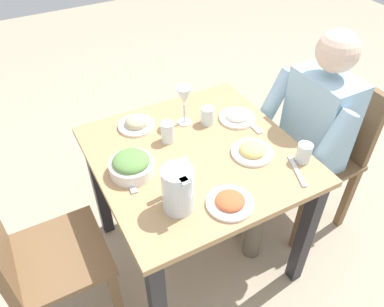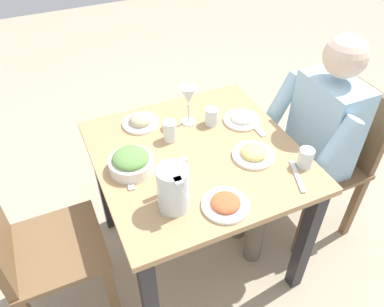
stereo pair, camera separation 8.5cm
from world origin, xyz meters
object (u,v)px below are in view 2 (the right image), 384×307
at_px(chair_near, 333,154).
at_px(water_glass_far_left, 306,158).
at_px(water_glass_far_right, 212,116).
at_px(plate_yoghurt, 242,118).
at_px(salt_shaker, 184,163).
at_px(plate_fries, 254,153).
at_px(water_glass_near_left, 170,131).
at_px(plate_beans, 140,121).
at_px(wine_glass, 188,98).
at_px(dining_table, 197,173).
at_px(salad_bowl, 131,162).
at_px(diner_near, 307,142).
at_px(chair_far, 33,248).
at_px(water_pitcher, 173,188).
at_px(plate_rice_curry, 226,204).

relative_size(chair_near, water_glass_far_left, 10.22).
distance_m(chair_near, water_glass_far_right, 0.71).
bearing_deg(plate_yoghurt, salt_shaker, 116.15).
height_order(plate_fries, water_glass_near_left, water_glass_near_left).
bearing_deg(water_glass_near_left, water_glass_far_left, -131.25).
bearing_deg(plate_beans, water_glass_far_left, -136.30).
bearing_deg(salt_shaker, wine_glass, -27.02).
bearing_deg(dining_table, salad_bowl, 86.59).
bearing_deg(plate_fries, plate_yoghurt, -18.59).
height_order(diner_near, salt_shaker, diner_near).
bearing_deg(salad_bowl, wine_glass, -59.79).
xyz_separation_m(chair_far, water_glass_far_right, (0.20, -0.91, 0.27)).
relative_size(plate_beans, salt_shaker, 3.26).
bearing_deg(wine_glass, water_glass_far_right, -120.34).
bearing_deg(plate_fries, water_glass_near_left, 48.19).
bearing_deg(water_glass_far_right, dining_table, 137.76).
bearing_deg(chair_far, wine_glass, -72.78).
xyz_separation_m(chair_near, water_pitcher, (-0.17, 0.97, 0.32)).
distance_m(chair_far, plate_yoghurt, 1.10).
bearing_deg(plate_fries, chair_near, -84.33).
xyz_separation_m(salad_bowl, water_glass_far_right, (0.15, -0.44, 0.00)).
height_order(chair_far, plate_fries, chair_far).
bearing_deg(plate_yoghurt, water_glass_far_right, 73.96).
bearing_deg(water_glass_near_left, wine_glass, -56.06).
height_order(salad_bowl, water_glass_near_left, water_glass_near_left).
height_order(dining_table, salt_shaker, salt_shaker).
height_order(dining_table, plate_rice_curry, plate_rice_curry).
bearing_deg(water_pitcher, plate_yoghurt, -54.12).
bearing_deg(salt_shaker, water_glass_far_left, -112.72).
bearing_deg(diner_near, water_glass_far_right, 60.21).
height_order(chair_near, plate_fries, chair_near).
relative_size(chair_far, plate_yoghurt, 5.06).
height_order(water_pitcher, plate_fries, water_pitcher).
bearing_deg(salt_shaker, dining_table, -54.31).
xyz_separation_m(plate_fries, water_glass_near_left, (0.26, 0.29, 0.03)).
bearing_deg(salt_shaker, plate_fries, -100.60).
distance_m(water_pitcher, plate_yoghurt, 0.63).
xyz_separation_m(diner_near, water_pitcher, (-0.17, 0.77, 0.17)).
relative_size(plate_beans, water_glass_far_left, 2.00).
distance_m(water_pitcher, water_glass_far_right, 0.55).
xyz_separation_m(water_pitcher, plate_yoghurt, (0.37, -0.50, -0.08)).
bearing_deg(plate_beans, salad_bowl, 154.89).
relative_size(water_pitcher, plate_rice_curry, 1.03).
bearing_deg(water_pitcher, plate_fries, -74.25).
height_order(water_pitcher, water_glass_near_left, water_pitcher).
bearing_deg(plate_beans, diner_near, -117.16).
height_order(chair_far, plate_beans, chair_far).
distance_m(wine_glass, salt_shaker, 0.34).
distance_m(water_glass_near_left, water_glass_far_left, 0.60).
relative_size(dining_table, salad_bowl, 4.69).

